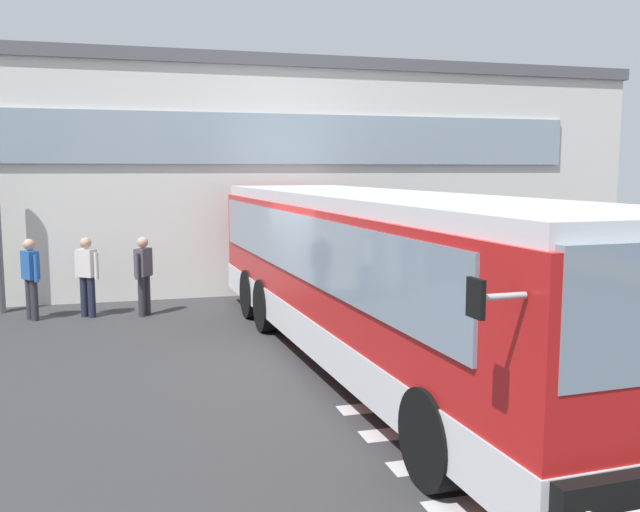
{
  "coord_description": "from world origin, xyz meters",
  "views": [
    {
      "loc": [
        -2.7,
        -10.47,
        3.06
      ],
      "look_at": [
        0.62,
        1.48,
        1.5
      ],
      "focal_mm": 38.55,
      "sensor_mm": 36.0,
      "label": 1
    }
  ],
  "objects_px": {
    "bus_main_foreground": "(380,281)",
    "passenger_at_curb_edge": "(144,272)",
    "passenger_near_column": "(31,275)",
    "passenger_by_doorway": "(87,273)",
    "safety_bollard_yellow": "(335,291)"
  },
  "relations": [
    {
      "from": "bus_main_foreground",
      "to": "passenger_at_curb_edge",
      "type": "relative_size",
      "value": 7.43
    },
    {
      "from": "bus_main_foreground",
      "to": "passenger_near_column",
      "type": "xyz_separation_m",
      "value": [
        -5.72,
        4.96,
        -0.41
      ]
    },
    {
      "from": "passenger_near_column",
      "to": "passenger_at_curb_edge",
      "type": "relative_size",
      "value": 1.0
    },
    {
      "from": "passenger_by_doorway",
      "to": "passenger_near_column",
      "type": "bearing_deg",
      "value": 179.5
    },
    {
      "from": "passenger_near_column",
      "to": "safety_bollard_yellow",
      "type": "relative_size",
      "value": 1.86
    },
    {
      "from": "passenger_by_doorway",
      "to": "bus_main_foreground",
      "type": "bearing_deg",
      "value": -46.89
    },
    {
      "from": "passenger_near_column",
      "to": "bus_main_foreground",
      "type": "bearing_deg",
      "value": -40.92
    },
    {
      "from": "bus_main_foreground",
      "to": "safety_bollard_yellow",
      "type": "bearing_deg",
      "value": 82.97
    },
    {
      "from": "bus_main_foreground",
      "to": "safety_bollard_yellow",
      "type": "xyz_separation_m",
      "value": [
        0.51,
        4.14,
        -0.89
      ]
    },
    {
      "from": "bus_main_foreground",
      "to": "passenger_near_column",
      "type": "bearing_deg",
      "value": 139.08
    },
    {
      "from": "safety_bollard_yellow",
      "to": "passenger_near_column",
      "type": "bearing_deg",
      "value": 172.47
    },
    {
      "from": "passenger_near_column",
      "to": "passenger_by_doorway",
      "type": "distance_m",
      "value": 1.09
    },
    {
      "from": "passenger_by_doorway",
      "to": "passenger_at_curb_edge",
      "type": "bearing_deg",
      "value": -8.47
    },
    {
      "from": "bus_main_foreground",
      "to": "safety_bollard_yellow",
      "type": "height_order",
      "value": "bus_main_foreground"
    },
    {
      "from": "bus_main_foreground",
      "to": "passenger_at_curb_edge",
      "type": "bearing_deg",
      "value": 126.17
    }
  ]
}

